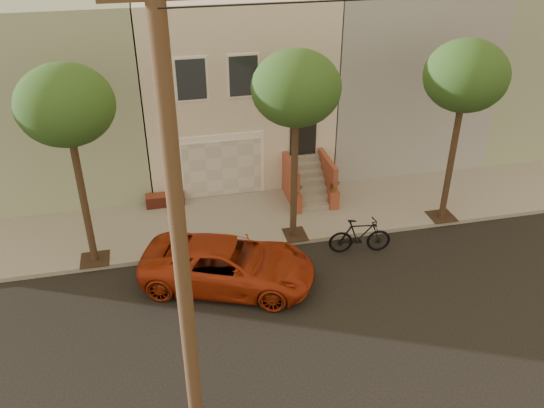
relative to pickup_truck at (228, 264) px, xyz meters
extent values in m
plane|color=black|center=(1.50, -1.94, -0.71)|extent=(90.00, 90.00, 0.00)
cube|color=gray|center=(1.50, 3.41, -0.64)|extent=(40.00, 3.70, 0.15)
cube|color=beige|center=(1.50, 9.26, 2.94)|extent=(7.00, 8.00, 7.00)
cube|color=#98AC8B|center=(-5.30, 9.26, 2.94)|extent=(6.50, 8.00, 7.00)
cube|color=#94979C|center=(8.30, 9.26, 2.94)|extent=(6.50, 8.00, 7.00)
cube|color=#98AC8B|center=(14.80, 9.26, 2.94)|extent=(6.50, 8.00, 7.00)
cube|color=white|center=(0.60, 5.28, 0.69)|extent=(3.20, 0.12, 2.50)
cube|color=silver|center=(0.60, 5.22, 0.59)|extent=(2.90, 0.06, 2.20)
cube|color=gray|center=(0.60, 3.41, -0.55)|extent=(3.20, 3.70, 0.02)
cube|color=maroon|center=(-1.60, 4.96, -0.34)|extent=(1.40, 0.45, 0.44)
cube|color=black|center=(3.70, 5.23, 1.84)|extent=(1.00, 0.06, 2.00)
cube|color=#3F4751|center=(-0.30, 5.23, 4.04)|extent=(1.00, 0.06, 1.40)
cube|color=white|center=(-0.30, 5.25, 4.04)|extent=(1.15, 0.05, 1.55)
cube|color=#3F4751|center=(1.50, 5.23, 4.04)|extent=(1.00, 0.06, 1.40)
cube|color=white|center=(1.50, 5.25, 4.04)|extent=(1.15, 0.05, 1.55)
cube|color=#3F4751|center=(3.30, 5.23, 4.04)|extent=(1.00, 0.06, 1.40)
cube|color=white|center=(3.30, 5.25, 4.04)|extent=(1.15, 0.05, 1.55)
cube|color=gray|center=(3.70, 3.44, -0.46)|extent=(1.20, 0.28, 0.20)
cube|color=gray|center=(3.70, 3.72, -0.26)|extent=(1.20, 0.28, 0.20)
cube|color=gray|center=(3.70, 4.00, -0.06)|extent=(1.20, 0.28, 0.20)
cube|color=gray|center=(3.70, 4.28, 0.14)|extent=(1.20, 0.28, 0.20)
cube|color=gray|center=(3.70, 4.56, 0.34)|extent=(1.20, 0.28, 0.20)
cube|color=gray|center=(3.70, 4.84, 0.54)|extent=(1.20, 0.28, 0.20)
cube|color=gray|center=(3.70, 5.12, 0.74)|extent=(1.20, 0.28, 0.20)
cube|color=brown|center=(3.00, 4.28, 0.24)|extent=(0.18, 1.96, 1.60)
cube|color=brown|center=(4.40, 4.28, 0.24)|extent=(0.18, 1.96, 1.60)
cube|color=brown|center=(3.00, 3.40, -0.21)|extent=(0.35, 0.35, 0.70)
imported|color=#244B1A|center=(3.00, 3.40, 0.36)|extent=(0.40, 0.35, 0.45)
cube|color=brown|center=(4.40, 3.40, -0.21)|extent=(0.35, 0.35, 0.70)
imported|color=#244B1A|center=(4.40, 3.40, 0.36)|extent=(0.41, 0.35, 0.45)
cube|color=#2D2116|center=(-4.00, 1.96, -0.56)|extent=(0.90, 0.90, 0.02)
cylinder|color=#352618|center=(-4.00, 1.96, 1.54)|extent=(0.22, 0.22, 4.20)
ellipsoid|color=#244B1A|center=(-4.00, 1.96, 4.59)|extent=(2.70, 2.57, 2.29)
cube|color=#2D2116|center=(2.50, 1.96, -0.56)|extent=(0.90, 0.90, 0.02)
cylinder|color=#352618|center=(2.50, 1.96, 1.54)|extent=(0.22, 0.22, 4.20)
ellipsoid|color=#244B1A|center=(2.50, 1.96, 4.59)|extent=(2.70, 2.57, 2.29)
cube|color=#2D2116|center=(8.00, 1.96, -0.56)|extent=(0.90, 0.90, 0.02)
cylinder|color=#352618|center=(8.00, 1.96, 1.54)|extent=(0.22, 0.22, 4.20)
ellipsoid|color=#244B1A|center=(8.00, 1.96, 4.59)|extent=(2.70, 2.57, 2.29)
cylinder|color=#3F2A1D|center=(-1.50, -5.14, 4.29)|extent=(0.30, 0.30, 10.00)
imported|color=#A32E11|center=(0.00, 0.00, 0.00)|extent=(5.64, 4.03, 1.43)
imported|color=black|center=(4.42, 0.74, -0.10)|extent=(2.10, 0.86, 1.23)
camera|label=1|loc=(-1.72, -13.49, 9.88)|focal=37.10mm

